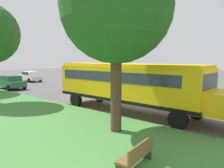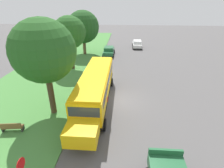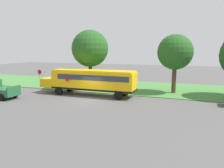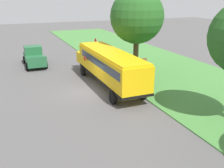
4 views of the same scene
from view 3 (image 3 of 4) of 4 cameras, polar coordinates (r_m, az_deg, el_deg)
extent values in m
plane|color=#565454|center=(24.80, -6.45, -4.22)|extent=(120.00, 120.00, 0.00)
cube|color=#47843D|center=(33.82, 1.30, -0.56)|extent=(12.00, 80.00, 0.08)
cube|color=yellow|center=(26.93, -4.89, 0.96)|extent=(2.50, 10.50, 2.20)
cube|color=yellow|center=(30.19, -15.55, 0.47)|extent=(2.20, 1.90, 1.10)
cube|color=yellow|center=(26.79, -4.92, 3.46)|extent=(2.35, 10.29, 0.16)
cube|color=black|center=(27.08, -4.86, -1.09)|extent=(2.54, 10.54, 0.20)
cube|color=#2D3842|center=(26.74, -4.32, 1.91)|extent=(2.53, 9.24, 0.64)
cube|color=#2D3842|center=(29.48, -14.06, 2.32)|extent=(2.25, 0.12, 0.80)
cylinder|color=red|center=(27.06, -11.73, 1.17)|extent=(0.03, 0.44, 0.44)
cylinder|color=black|center=(28.17, -13.69, -1.79)|extent=(0.30, 1.00, 1.00)
cylinder|color=black|center=(30.23, -11.02, -0.98)|extent=(0.30, 1.00, 1.00)
cylinder|color=black|center=(24.65, 1.63, -3.06)|extent=(0.30, 1.00, 1.00)
cylinder|color=black|center=(26.97, 3.37, -2.02)|extent=(0.30, 1.00, 1.00)
cube|color=#236038|center=(27.04, -24.31, -0.89)|extent=(2.00, 0.16, 0.36)
cylinder|color=black|center=(27.16, -26.96, -3.13)|extent=(0.28, 0.80, 0.80)
cylinder|color=black|center=(28.51, -24.00, -2.40)|extent=(0.28, 0.80, 0.80)
cylinder|color=#4C3826|center=(31.08, -5.64, 2.09)|extent=(0.51, 0.51, 3.88)
sphere|color=#23561E|center=(30.86, -5.75, 9.22)|extent=(5.10, 5.10, 5.10)
sphere|color=#23561E|center=(30.72, -5.39, 9.85)|extent=(3.29, 3.29, 3.29)
cylinder|color=#4C3826|center=(29.35, 15.88, 1.17)|extent=(0.56, 0.56, 3.66)
sphere|color=#23561E|center=(29.10, 16.17, 8.03)|extent=(4.49, 4.49, 4.49)
sphere|color=#23561E|center=(29.60, 16.06, 8.23)|extent=(2.75, 2.75, 2.75)
cylinder|color=gray|center=(33.95, -18.30, 0.74)|extent=(0.08, 0.08, 2.10)
cylinder|color=red|center=(33.79, -18.41, 3.01)|extent=(0.03, 0.68, 0.68)
cube|color=brown|center=(34.51, -7.96, 0.23)|extent=(1.65, 0.70, 0.08)
cube|color=brown|center=(34.55, -8.31, 0.65)|extent=(1.59, 0.26, 0.44)
cube|color=#333333|center=(33.86, -8.41, -0.33)|extent=(0.14, 0.46, 0.45)
cube|color=#333333|center=(35.22, -7.51, 0.05)|extent=(0.14, 0.46, 0.45)
cylinder|color=#2D4C33|center=(34.99, -16.16, 0.08)|extent=(0.56, 0.56, 0.90)
camera|label=1|loc=(40.75, -9.12, 5.82)|focal=35.00mm
camera|label=2|loc=(34.38, -31.38, 13.97)|focal=28.00mm
camera|label=4|loc=(18.21, 50.99, 12.28)|focal=42.00mm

